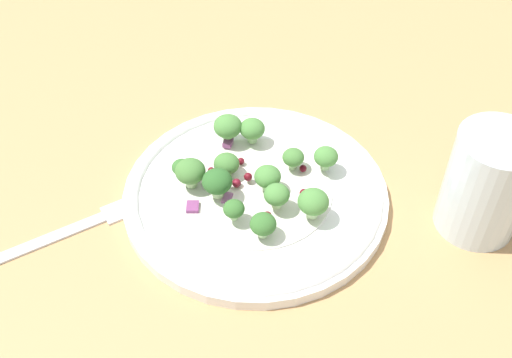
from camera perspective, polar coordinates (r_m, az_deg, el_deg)
ground_plane at (r=62.92cm, az=-0.04°, el=-2.45°), size 180.00×180.00×2.00cm
plate at (r=61.64cm, az=-0.00°, el=-1.20°), size 25.91×25.91×1.70cm
dressing_pool at (r=61.32cm, az=-0.00°, el=-0.92°), size 15.03×15.03×0.20cm
broccoli_floret_0 at (r=62.46cm, az=3.15°, el=2.17°), size 2.19×2.19×2.21cm
broccoli_floret_1 at (r=57.48cm, az=5.23°, el=-2.12°), size 2.91×2.91×2.94cm
broccoli_floret_2 at (r=58.20cm, az=2.18°, el=-1.31°), size 2.44×2.44×2.47cm
broccoli_floret_3 at (r=56.03cm, az=0.65°, el=-4.16°), size 2.41×2.41×2.44cm
broccoli_floret_4 at (r=57.15cm, az=-2.02°, el=-2.76°), size 2.00×2.00×2.03cm
broccoli_floret_5 at (r=62.22cm, az=6.38°, el=2.00°), size 2.43×2.43×2.46cm
broccoli_floret_6 at (r=60.46cm, az=-5.99°, el=0.66°), size 2.95×2.95×2.99cm
broccoli_floret_7 at (r=61.93cm, az=-6.78°, el=1.04°), size 1.95×1.95×1.97cm
broccoli_floret_8 at (r=64.83cm, az=-2.58°, el=4.76°), size 2.97×2.97×3.00cm
broccoli_floret_9 at (r=61.73cm, az=-2.70°, el=1.35°), size 2.55×2.55×2.59cm
broccoli_floret_10 at (r=59.06cm, az=-3.55°, el=-0.27°), size 2.89×2.89×2.93cm
broccoli_floret_11 at (r=64.88cm, az=-0.35°, el=4.55°), size 2.65×2.65×2.68cm
broccoli_floret_12 at (r=59.79cm, az=1.06°, el=0.18°), size 2.59×2.59×2.62cm
cranberry_0 at (r=61.50cm, az=-0.38°, el=0.39°), size 0.84×0.84×0.84cm
cranberry_1 at (r=58.54cm, az=1.03°, el=-3.36°), size 0.85×0.85×0.85cm
cranberry_2 at (r=63.30cm, az=-1.38°, el=1.63°), size 0.73×0.73×0.73cm
cranberry_3 at (r=62.50cm, az=-4.09°, el=0.76°), size 0.73×0.73×0.73cm
cranberry_4 at (r=62.62cm, az=4.29°, el=0.96°), size 0.74×0.74×0.74cm
cranberry_5 at (r=61.11cm, az=-1.79°, el=-0.37°), size 0.88×0.88×0.88cm
cranberry_6 at (r=60.51cm, az=4.37°, el=-1.29°), size 0.85×0.85×0.85cm
onion_bit_0 at (r=60.34cm, az=-2.63°, el=-1.76°), size 1.47×1.58×0.33cm
onion_bit_1 at (r=59.70cm, az=-5.78°, el=-2.58°), size 1.80×1.76×0.56cm
onion_bit_2 at (r=61.74cm, az=-4.35°, el=-0.45°), size 1.21×1.30×0.33cm
onion_bit_3 at (r=65.35cm, az=-2.57°, el=3.33°), size 1.44×1.50×0.56cm
onion_bit_4 at (r=58.29cm, az=0.86°, el=-3.71°), size 0.89×0.99×0.49cm
fork at (r=61.72cm, az=-17.51°, el=-4.81°), size 4.04×18.68×0.50cm
water_glass at (r=60.00cm, az=20.25°, el=-0.40°), size 7.50×7.50×10.54cm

